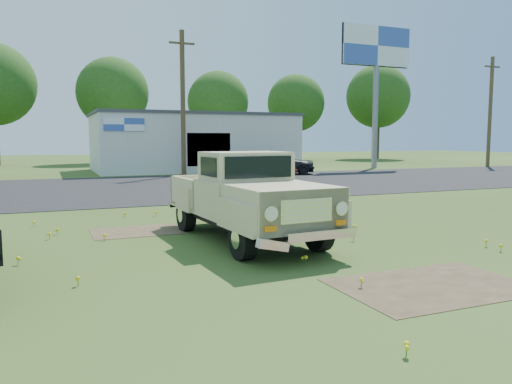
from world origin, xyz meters
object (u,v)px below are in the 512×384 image
billboard (376,59)px  red_pickup (257,168)px  vintage_pickup_truck (246,196)px  dark_sedan (280,163)px

billboard → red_pickup: size_ratio=2.29×
billboard → vintage_pickup_truck: 31.00m
vintage_pickup_truck → dark_sedan: 21.26m
vintage_pickup_truck → billboard: bearing=45.1°
billboard → vintage_pickup_truck: billboard is taller
dark_sedan → vintage_pickup_truck: bearing=172.0°
billboard → red_pickup: bearing=-151.5°
dark_sedan → billboard: bearing=-50.2°
billboard → vintage_pickup_truck: size_ratio=1.99×
vintage_pickup_truck → red_pickup: size_ratio=1.15×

